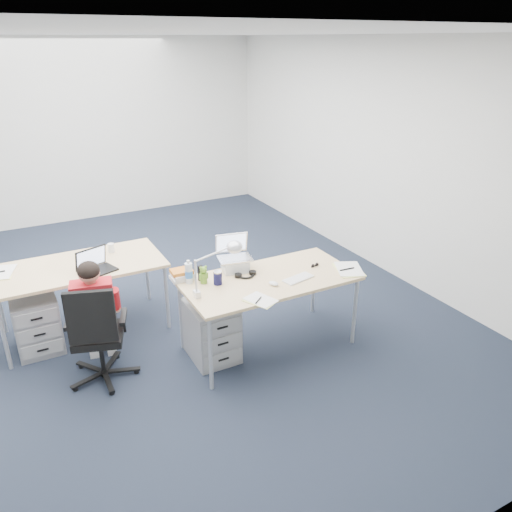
# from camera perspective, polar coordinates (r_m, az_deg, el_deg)

# --- Properties ---
(floor) EXTENTS (7.00, 7.00, 0.00)m
(floor) POSITION_cam_1_polar(r_m,az_deg,el_deg) (5.64, -11.97, -6.14)
(floor) COLOR black
(floor) RESTS_ON ground
(room) EXTENTS (6.02, 7.02, 2.80)m
(room) POSITION_cam_1_polar(r_m,az_deg,el_deg) (5.03, -13.62, 11.07)
(room) COLOR silver
(room) RESTS_ON ground
(desk_near) EXTENTS (1.60, 0.80, 0.73)m
(desk_near) POSITION_cam_1_polar(r_m,az_deg,el_deg) (4.61, 1.50, -3.03)
(desk_near) COLOR tan
(desk_near) RESTS_ON ground
(desk_far) EXTENTS (1.60, 0.80, 0.73)m
(desk_far) POSITION_cam_1_polar(r_m,az_deg,el_deg) (5.16, -19.56, -1.46)
(desk_far) COLOR tan
(desk_far) RESTS_ON ground
(office_chair) EXTENTS (0.76, 0.76, 0.95)m
(office_chair) POSITION_cam_1_polar(r_m,az_deg,el_deg) (4.57, -17.34, -10.47)
(office_chair) COLOR black
(office_chair) RESTS_ON ground
(seated_person) EXTENTS (0.40, 0.63, 1.10)m
(seated_person) POSITION_cam_1_polar(r_m,az_deg,el_deg) (4.56, -17.81, -6.35)
(seated_person) COLOR red
(seated_person) RESTS_ON ground
(drawer_pedestal_near) EXTENTS (0.40, 0.50, 0.55)m
(drawer_pedestal_near) POSITION_cam_1_polar(r_m,az_deg,el_deg) (4.68, -5.13, -8.47)
(drawer_pedestal_near) COLOR gray
(drawer_pedestal_near) RESTS_ON ground
(drawer_pedestal_far) EXTENTS (0.40, 0.50, 0.55)m
(drawer_pedestal_far) POSITION_cam_1_polar(r_m,az_deg,el_deg) (5.22, -23.77, -6.94)
(drawer_pedestal_far) COLOR gray
(drawer_pedestal_far) RESTS_ON ground
(silver_laptop) EXTENTS (0.35, 0.30, 0.33)m
(silver_laptop) POSITION_cam_1_polar(r_m,az_deg,el_deg) (4.67, -2.43, 0.20)
(silver_laptop) COLOR silver
(silver_laptop) RESTS_ON desk_near
(wireless_keyboard) EXTENTS (0.32, 0.18, 0.01)m
(wireless_keyboard) POSITION_cam_1_polar(r_m,az_deg,el_deg) (4.58, 4.86, -2.57)
(wireless_keyboard) COLOR white
(wireless_keyboard) RESTS_ON desk_near
(computer_mouse) EXTENTS (0.10, 0.11, 0.03)m
(computer_mouse) POSITION_cam_1_polar(r_m,az_deg,el_deg) (4.45, 2.02, -3.16)
(computer_mouse) COLOR white
(computer_mouse) RESTS_ON desk_near
(headphones) EXTENTS (0.22, 0.18, 0.03)m
(headphones) POSITION_cam_1_polar(r_m,az_deg,el_deg) (4.62, -1.21, -2.08)
(headphones) COLOR black
(headphones) RESTS_ON desk_near
(can_koozie) EXTENTS (0.09, 0.09, 0.13)m
(can_koozie) POSITION_cam_1_polar(r_m,az_deg,el_deg) (4.46, -4.40, -2.48)
(can_koozie) COLOR #12123A
(can_koozie) RESTS_ON desk_near
(water_bottle) EXTENTS (0.08, 0.08, 0.22)m
(water_bottle) POSITION_cam_1_polar(r_m,az_deg,el_deg) (4.49, -7.70, -1.79)
(water_bottle) COLOR silver
(water_bottle) RESTS_ON desk_near
(bear_figurine) EXTENTS (0.09, 0.07, 0.17)m
(bear_figurine) POSITION_cam_1_polar(r_m,az_deg,el_deg) (4.48, -6.01, -2.12)
(bear_figurine) COLOR #427E21
(bear_figurine) RESTS_ON desk_near
(book_stack) EXTENTS (0.22, 0.17, 0.09)m
(book_stack) POSITION_cam_1_polar(r_m,az_deg,el_deg) (4.60, -8.42, -2.10)
(book_stack) COLOR silver
(book_stack) RESTS_ON desk_near
(cordless_phone) EXTENTS (0.05, 0.04, 0.15)m
(cordless_phone) POSITION_cam_1_polar(r_m,az_deg,el_deg) (4.54, -6.38, -1.94)
(cordless_phone) COLOR black
(cordless_phone) RESTS_ON desk_near
(papers_left) EXTENTS (0.27, 0.31, 0.01)m
(papers_left) POSITION_cam_1_polar(r_m,az_deg,el_deg) (4.20, 0.48, -5.12)
(papers_left) COLOR #E5E987
(papers_left) RESTS_ON desk_near
(papers_right) EXTENTS (0.34, 0.39, 0.01)m
(papers_right) POSITION_cam_1_polar(r_m,az_deg,el_deg) (4.82, 10.56, -1.55)
(papers_right) COLOR #E5E987
(papers_right) RESTS_ON desk_near
(sunglasses) EXTENTS (0.10, 0.06, 0.02)m
(sunglasses) POSITION_cam_1_polar(r_m,az_deg,el_deg) (4.84, 6.74, -1.08)
(sunglasses) COLOR black
(sunglasses) RESTS_ON desk_near
(desk_lamp) EXTENTS (0.43, 0.30, 0.46)m
(desk_lamp) POSITION_cam_1_polar(r_m,az_deg,el_deg) (4.23, -5.16, -1.49)
(desk_lamp) COLOR silver
(desk_lamp) RESTS_ON desk_near
(dark_laptop) EXTENTS (0.40, 0.39, 0.23)m
(dark_laptop) POSITION_cam_1_polar(r_m,az_deg,el_deg) (4.89, -17.73, -0.51)
(dark_laptop) COLOR black
(dark_laptop) RESTS_ON desk_far
(far_cup) EXTENTS (0.08, 0.08, 0.09)m
(far_cup) POSITION_cam_1_polar(r_m,az_deg,el_deg) (5.33, -16.23, 0.89)
(far_cup) COLOR white
(far_cup) RESTS_ON desk_far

